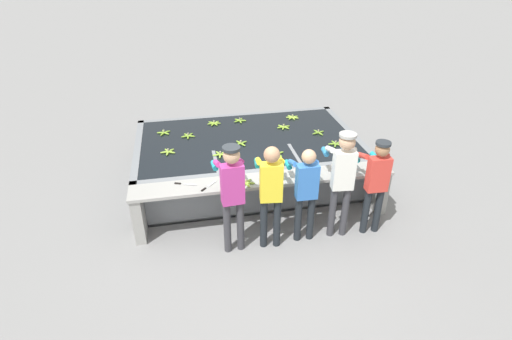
{
  "coord_description": "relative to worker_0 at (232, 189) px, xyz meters",
  "views": [
    {
      "loc": [
        -1.2,
        -5.02,
        4.06
      ],
      "look_at": [
        0.0,
        0.96,
        0.59
      ],
      "focal_mm": 28.0,
      "sensor_mm": 36.0,
      "label": 1
    }
  ],
  "objects": [
    {
      "name": "knife_1",
      "position": [
        -0.33,
        0.46,
        -0.22
      ],
      "size": [
        0.26,
        0.27,
        0.02
      ],
      "color": "silver",
      "rests_on": "work_ledge"
    },
    {
      "name": "work_ledge",
      "position": [
        0.6,
        0.54,
        -0.47
      ],
      "size": [
        4.19,
        0.45,
        0.84
      ],
      "color": "#9E9E99",
      "rests_on": "ground"
    },
    {
      "name": "banana_bunch_ledge_1",
      "position": [
        2.48,
        0.5,
        -0.21
      ],
      "size": [
        0.27,
        0.28,
        0.08
      ],
      "color": "#93BC3D",
      "rests_on": "work_ledge"
    },
    {
      "name": "banana_bunch_floating_8",
      "position": [
        -0.89,
        1.77,
        -0.21
      ],
      "size": [
        0.27,
        0.28,
        0.08
      ],
      "color": "#93BC3D",
      "rests_on": "wash_tank"
    },
    {
      "name": "banana_bunch_floating_4",
      "position": [
        0.99,
        1.32,
        -0.21
      ],
      "size": [
        0.27,
        0.27,
        0.08
      ],
      "color": "#7FAD33",
      "rests_on": "wash_tank"
    },
    {
      "name": "banana_bunch_floating_0",
      "position": [
        -0.51,
        2.38,
        -0.21
      ],
      "size": [
        0.28,
        0.27,
        0.08
      ],
      "color": "#7FAD33",
      "rests_on": "wash_tank"
    },
    {
      "name": "banana_bunch_floating_1",
      "position": [
        0.58,
        2.94,
        -0.21
      ],
      "size": [
        0.28,
        0.27,
        0.08
      ],
      "color": "#7FAD33",
      "rests_on": "wash_tank"
    },
    {
      "name": "banana_bunch_floating_9",
      "position": [
        -0.96,
        2.62,
        -0.21
      ],
      "size": [
        0.27,
        0.27,
        0.08
      ],
      "color": "#7FAD33",
      "rests_on": "wash_tank"
    },
    {
      "name": "banana_bunch_floating_7",
      "position": [
        1.71,
        2.89,
        -0.21
      ],
      "size": [
        0.28,
        0.28,
        0.08
      ],
      "color": "#9EC642",
      "rests_on": "wash_tank"
    },
    {
      "name": "wash_tank",
      "position": [
        0.6,
        2.07,
        -0.65
      ],
      "size": [
        4.19,
        2.61,
        0.84
      ],
      "color": "gray",
      "rests_on": "ground"
    },
    {
      "name": "ground_plane",
      "position": [
        0.6,
        0.32,
        -1.07
      ],
      "size": [
        80.0,
        80.0,
        0.0
      ],
      "primitive_type": "plane",
      "color": "gray",
      "rests_on": "ground"
    },
    {
      "name": "banana_bunch_floating_10",
      "position": [
        1.39,
        2.43,
        -0.21
      ],
      "size": [
        0.28,
        0.27,
        0.08
      ],
      "color": "#8CB738",
      "rests_on": "wash_tank"
    },
    {
      "name": "worker_1",
      "position": [
        0.56,
        -0.01,
        -0.05
      ],
      "size": [
        0.46,
        0.73,
        1.69
      ],
      "color": "#1E2328",
      "rests_on": "ground"
    },
    {
      "name": "banana_bunch_floating_11",
      "position": [
        2.13,
        1.49,
        -0.21
      ],
      "size": [
        0.27,
        0.28,
        0.08
      ],
      "color": "#75A333",
      "rests_on": "wash_tank"
    },
    {
      "name": "worker_0",
      "position": [
        0.0,
        0.0,
        0.0
      ],
      "size": [
        0.44,
        0.73,
        1.74
      ],
      "color": "#38383D",
      "rests_on": "ground"
    },
    {
      "name": "banana_bunch_floating_2",
      "position": [
        0.43,
        1.85,
        -0.21
      ],
      "size": [
        0.26,
        0.26,
        0.08
      ],
      "color": "#7FAD33",
      "rests_on": "wash_tank"
    },
    {
      "name": "banana_bunch_floating_3",
      "position": [
        0.0,
        1.49,
        -0.21
      ],
      "size": [
        0.27,
        0.27,
        0.08
      ],
      "color": "#8CB738",
      "rests_on": "wash_tank"
    },
    {
      "name": "worker_3",
      "position": [
        1.66,
        0.04,
        0.02
      ],
      "size": [
        0.45,
        0.74,
        1.76
      ],
      "color": "#38383D",
      "rests_on": "ground"
    },
    {
      "name": "worker_4",
      "position": [
        2.2,
        0.02,
        -0.11
      ],
      "size": [
        0.42,
        0.72,
        1.59
      ],
      "color": "#1E2328",
      "rests_on": "ground"
    },
    {
      "name": "banana_bunch_ledge_0",
      "position": [
        0.27,
        0.45,
        -0.21
      ],
      "size": [
        0.28,
        0.28,
        0.08
      ],
      "color": "#9EC642",
      "rests_on": "work_ledge"
    },
    {
      "name": "worker_2",
      "position": [
        1.1,
        0.05,
        -0.14
      ],
      "size": [
        0.41,
        0.71,
        1.56
      ],
      "color": "#1E2328",
      "rests_on": "ground"
    },
    {
      "name": "banana_bunch_floating_5",
      "position": [
        1.99,
        2.03,
        -0.21
      ],
      "size": [
        0.28,
        0.28,
        0.08
      ],
      "color": "#75A333",
      "rests_on": "wash_tank"
    },
    {
      "name": "knife_0",
      "position": [
        -0.69,
        0.64,
        -0.22
      ],
      "size": [
        0.34,
        0.15,
        0.02
      ],
      "color": "silver",
      "rests_on": "work_ledge"
    },
    {
      "name": "banana_bunch_floating_6",
      "position": [
        0.04,
        2.9,
        -0.21
      ],
      "size": [
        0.28,
        0.28,
        0.08
      ],
      "color": "#8CB738",
      "rests_on": "wash_tank"
    }
  ]
}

